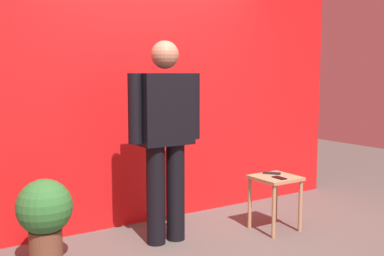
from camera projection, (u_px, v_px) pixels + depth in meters
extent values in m
plane|color=#59544F|center=(224.00, 255.00, 3.94)|extent=(12.00, 12.00, 0.00)
cube|color=red|center=(153.00, 71.00, 4.78)|extent=(4.74, 0.12, 3.05)
cylinder|color=black|center=(156.00, 195.00, 4.16)|extent=(0.17, 0.17, 0.88)
cylinder|color=black|center=(176.00, 192.00, 4.27)|extent=(0.17, 0.17, 0.88)
cube|color=black|center=(165.00, 109.00, 4.13)|extent=(0.48, 0.24, 0.63)
cube|color=silver|center=(158.00, 105.00, 4.23)|extent=(0.13, 0.01, 0.53)
cube|color=#B2333D|center=(158.00, 107.00, 4.23)|extent=(0.05, 0.01, 0.48)
cylinder|color=black|center=(135.00, 109.00, 3.97)|extent=(0.12, 0.12, 0.59)
cylinder|color=black|center=(193.00, 106.00, 4.28)|extent=(0.12, 0.12, 0.59)
sphere|color=#A87A5B|center=(165.00, 55.00, 4.07)|extent=(0.24, 0.24, 0.24)
cube|color=tan|center=(275.00, 178.00, 4.52)|extent=(0.40, 0.40, 0.03)
cylinder|color=tan|center=(274.00, 212.00, 4.32)|extent=(0.04, 0.04, 0.50)
cylinder|color=tan|center=(300.00, 206.00, 4.50)|extent=(0.04, 0.04, 0.50)
cylinder|color=tan|center=(250.00, 203.00, 4.60)|extent=(0.04, 0.04, 0.50)
cylinder|color=tan|center=(276.00, 198.00, 4.78)|extent=(0.04, 0.04, 0.50)
cube|color=black|center=(279.00, 178.00, 4.43)|extent=(0.08, 0.15, 0.01)
cube|color=black|center=(272.00, 173.00, 4.61)|extent=(0.14, 0.16, 0.02)
cylinder|color=brown|center=(46.00, 247.00, 3.74)|extent=(0.26, 0.26, 0.28)
sphere|color=#2D7233|center=(44.00, 207.00, 3.70)|extent=(0.44, 0.44, 0.44)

